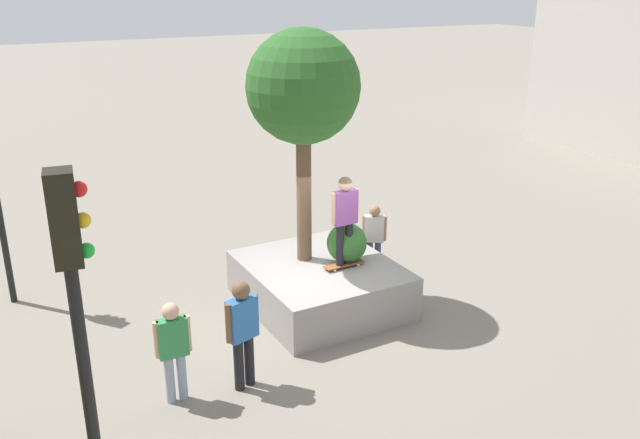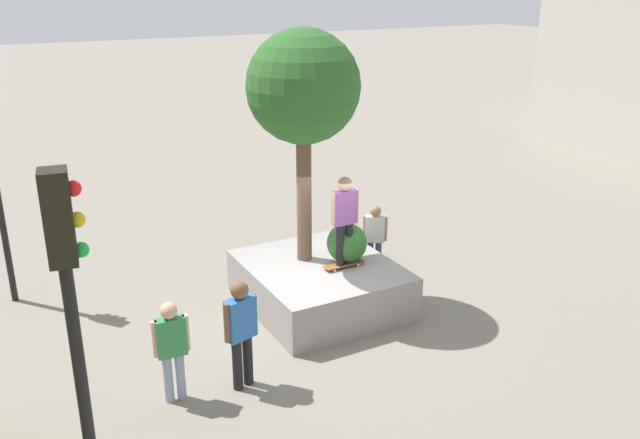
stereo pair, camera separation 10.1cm
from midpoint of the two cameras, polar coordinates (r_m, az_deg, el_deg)
name	(u,v)px [view 2 (the right image)]	position (r m, az deg, el deg)	size (l,w,h in m)	color
ground_plane	(314,317)	(12.60, -0.29, -8.28)	(120.00, 120.00, 0.00)	gray
planter_ledge	(320,284)	(12.89, 0.23, -5.52)	(2.96, 2.63, 0.84)	gray
plaza_tree	(303,89)	(12.06, -1.19, 10.99)	(2.05, 2.05, 4.32)	brown
boxwood_shrub	(347,243)	(12.69, 2.52, -2.01)	(0.76, 0.76, 0.76)	#2D6628
skateboard	(344,265)	(12.57, 2.29, -3.84)	(0.23, 0.80, 0.07)	brown
skateboarder	(345,215)	(12.20, 2.35, 0.41)	(0.26, 0.57, 1.69)	black
traffic_light_median	(74,321)	(6.49, -19.71, -8.07)	(0.31, 0.36, 4.45)	black
pedestrian_crossing	(172,345)	(10.13, -12.18, -10.35)	(0.25, 0.54, 1.61)	#8C9EB7
bystander_watching	(375,234)	(14.10, 4.87, -1.27)	(0.37, 0.44, 1.51)	navy
passerby_with_bag	(241,327)	(10.23, -6.43, -9.04)	(0.32, 0.58, 1.77)	black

